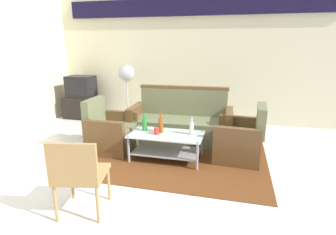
% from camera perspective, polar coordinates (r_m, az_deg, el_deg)
% --- Properties ---
extents(ground_plane, '(14.00, 14.00, 0.00)m').
position_cam_1_polar(ground_plane, '(3.58, -2.80, -13.30)').
color(ground_plane, white).
extents(wall_back, '(6.52, 0.19, 2.80)m').
position_cam_1_polar(wall_back, '(6.13, 5.61, 13.03)').
color(wall_back, beige).
rests_on(wall_back, ground).
extents(rug, '(2.90, 2.19, 0.01)m').
position_cam_1_polar(rug, '(4.33, 0.78, -7.95)').
color(rug, brown).
rests_on(rug, ground).
extents(couch, '(1.82, 0.80, 0.96)m').
position_cam_1_polar(couch, '(4.86, 2.75, -1.42)').
color(couch, '#6B704C').
rests_on(couch, rug).
extents(armchair_left, '(0.72, 0.78, 0.85)m').
position_cam_1_polar(armchair_left, '(4.56, -12.05, -3.27)').
color(armchair_left, '#6B704C').
rests_on(armchair_left, rug).
extents(armchair_right, '(0.74, 0.79, 0.85)m').
position_cam_1_polar(armchair_right, '(4.25, 15.05, -4.83)').
color(armchair_right, '#6B704C').
rests_on(armchair_right, rug).
extents(coffee_table, '(1.10, 0.60, 0.40)m').
position_cam_1_polar(coffee_table, '(4.09, -0.34, -5.34)').
color(coffee_table, silver).
rests_on(coffee_table, rug).
extents(bottle_green, '(0.08, 0.08, 0.26)m').
position_cam_1_polar(bottle_green, '(4.20, -4.99, -1.41)').
color(bottle_green, '#2D8C38').
rests_on(bottle_green, coffee_table).
extents(bottle_brown, '(0.07, 0.07, 0.32)m').
position_cam_1_polar(bottle_brown, '(4.08, -1.53, -1.57)').
color(bottle_brown, brown).
rests_on(bottle_brown, coffee_table).
extents(bottle_clear, '(0.07, 0.07, 0.27)m').
position_cam_1_polar(bottle_clear, '(4.01, 5.02, -2.23)').
color(bottle_clear, silver).
rests_on(bottle_clear, coffee_table).
extents(cup, '(0.08, 0.08, 0.10)m').
position_cam_1_polar(cup, '(4.02, -2.45, -2.87)').
color(cup, red).
rests_on(cup, coffee_table).
extents(tv_stand, '(0.80, 0.50, 0.52)m').
position_cam_1_polar(tv_stand, '(6.73, -17.63, 2.13)').
color(tv_stand, black).
rests_on(tv_stand, ground).
extents(television, '(0.61, 0.47, 0.48)m').
position_cam_1_polar(television, '(6.64, -17.96, 6.33)').
color(television, black).
rests_on(television, tv_stand).
extents(pedestal_fan, '(0.36, 0.36, 1.27)m').
position_cam_1_polar(pedestal_fan, '(6.13, -8.77, 8.58)').
color(pedestal_fan, '#2D2D33').
rests_on(pedestal_fan, ground).
extents(wicker_chair, '(0.57, 0.57, 0.84)m').
position_cam_1_polar(wicker_chair, '(2.86, -18.50, -10.81)').
color(wicker_chair, '#AD844C').
rests_on(wicker_chair, ground).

